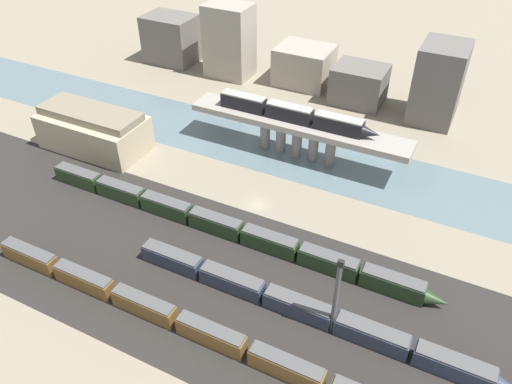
{
  "coord_description": "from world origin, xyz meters",
  "views": [
    {
      "loc": [
        39.51,
        -79.5,
        72.34
      ],
      "look_at": [
        0.0,
        -0.27,
        3.95
      ],
      "focal_mm": 35.0,
      "sensor_mm": 36.0,
      "label": 1
    }
  ],
  "objects_px": {
    "train_yard_far": "(222,226)",
    "signal_tower": "(336,298)",
    "train_yard_near": "(183,323)",
    "warehouse_building": "(94,130)",
    "train_on_bridge": "(295,114)",
    "train_yard_mid": "(307,310)"
  },
  "relations": [
    {
      "from": "train_on_bridge",
      "to": "signal_tower",
      "type": "xyz_separation_m",
      "value": [
        28.04,
        -48.61,
        -3.24
      ]
    },
    {
      "from": "train_yard_mid",
      "to": "train_yard_near",
      "type": "bearing_deg",
      "value": -146.03
    },
    {
      "from": "train_yard_far",
      "to": "train_yard_mid",
      "type": "bearing_deg",
      "value": -27.4
    },
    {
      "from": "train_yard_near",
      "to": "warehouse_building",
      "type": "xyz_separation_m",
      "value": [
        -53.39,
        39.6,
        3.39
      ]
    },
    {
      "from": "warehouse_building",
      "to": "signal_tower",
      "type": "bearing_deg",
      "value": -20.27
    },
    {
      "from": "train_yard_mid",
      "to": "train_yard_far",
      "type": "xyz_separation_m",
      "value": [
        -24.52,
        12.71,
        0.13
      ]
    },
    {
      "from": "train_yard_near",
      "to": "warehouse_building",
      "type": "bearing_deg",
      "value": 143.44
    },
    {
      "from": "train_yard_mid",
      "to": "warehouse_building",
      "type": "bearing_deg",
      "value": 158.96
    },
    {
      "from": "train_yard_far",
      "to": "signal_tower",
      "type": "xyz_separation_m",
      "value": [
        29.5,
        -13.44,
        6.6
      ]
    },
    {
      "from": "train_on_bridge",
      "to": "train_yard_far",
      "type": "bearing_deg",
      "value": -92.38
    },
    {
      "from": "train_on_bridge",
      "to": "train_yard_mid",
      "type": "relative_size",
      "value": 0.6
    },
    {
      "from": "train_on_bridge",
      "to": "train_yard_near",
      "type": "distance_m",
      "value": 61.02
    },
    {
      "from": "train_yard_mid",
      "to": "warehouse_building",
      "type": "relative_size",
      "value": 2.54
    },
    {
      "from": "train_yard_far",
      "to": "signal_tower",
      "type": "height_order",
      "value": "signal_tower"
    },
    {
      "from": "train_on_bridge",
      "to": "train_yard_mid",
      "type": "distance_m",
      "value": 54.07
    },
    {
      "from": "signal_tower",
      "to": "warehouse_building",
      "type": "bearing_deg",
      "value": 159.73
    },
    {
      "from": "train_yard_near",
      "to": "signal_tower",
      "type": "relative_size",
      "value": 5.05
    },
    {
      "from": "train_yard_far",
      "to": "train_on_bridge",
      "type": "bearing_deg",
      "value": 87.62
    },
    {
      "from": "train_yard_far",
      "to": "warehouse_building",
      "type": "height_order",
      "value": "warehouse_building"
    },
    {
      "from": "train_on_bridge",
      "to": "train_yard_far",
      "type": "height_order",
      "value": "train_on_bridge"
    },
    {
      "from": "train_yard_mid",
      "to": "warehouse_building",
      "type": "xyz_separation_m",
      "value": [
        -71.4,
        27.47,
        3.5
      ]
    },
    {
      "from": "train_on_bridge",
      "to": "train_yard_near",
      "type": "height_order",
      "value": "train_on_bridge"
    }
  ]
}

